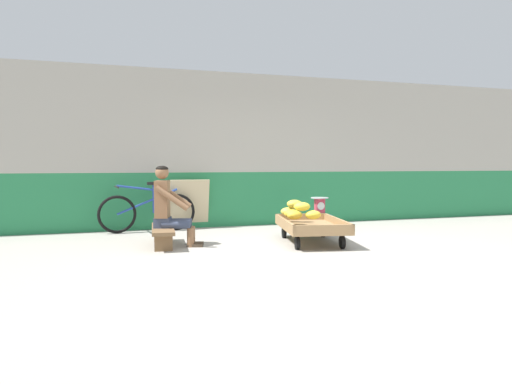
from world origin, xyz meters
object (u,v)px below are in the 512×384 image
(low_bench, at_px, (163,232))
(weighing_scale, at_px, (320,206))
(banana_cart, at_px, (311,227))
(sign_board, at_px, (189,204))
(plastic_crate, at_px, (319,223))
(vendor_seated, at_px, (169,206))
(bicycle_near_left, at_px, (148,211))

(low_bench, bearing_deg, weighing_scale, 12.22)
(low_bench, xyz_separation_m, weighing_scale, (2.72, 0.59, 0.25))
(banana_cart, relative_size, sign_board, 1.77)
(low_bench, relative_size, weighing_scale, 3.74)
(banana_cart, distance_m, plastic_crate, 1.15)
(vendor_seated, distance_m, plastic_crate, 2.73)
(weighing_scale, bearing_deg, banana_cart, -121.39)
(low_bench, bearing_deg, bicycle_near_left, 93.46)
(bicycle_near_left, relative_size, sign_board, 1.87)
(banana_cart, bearing_deg, bicycle_near_left, 139.42)
(banana_cart, height_order, bicycle_near_left, bicycle_near_left)
(plastic_crate, bearing_deg, banana_cart, -121.36)
(banana_cart, relative_size, bicycle_near_left, 0.95)
(weighing_scale, relative_size, sign_board, 0.34)
(banana_cart, relative_size, low_bench, 1.40)
(vendor_seated, bearing_deg, plastic_crate, 13.08)
(sign_board, bearing_deg, low_bench, -111.57)
(banana_cart, distance_m, low_bench, 2.16)
(low_bench, distance_m, weighing_scale, 2.79)
(low_bench, bearing_deg, vendor_seated, -14.74)
(low_bench, bearing_deg, banana_cart, -10.52)
(weighing_scale, bearing_deg, vendor_seated, -166.94)
(sign_board, bearing_deg, banana_cart, -54.91)
(weighing_scale, relative_size, bicycle_near_left, 0.18)
(banana_cart, xyz_separation_m, bicycle_near_left, (-2.21, 1.89, 0.11))
(plastic_crate, height_order, sign_board, sign_board)
(plastic_crate, height_order, weighing_scale, weighing_scale)
(plastic_crate, height_order, bicycle_near_left, bicycle_near_left)
(weighing_scale, bearing_deg, bicycle_near_left, 162.04)
(vendor_seated, relative_size, weighing_scale, 3.80)
(banana_cart, xyz_separation_m, sign_board, (-1.46, 2.07, 0.20))
(sign_board, bearing_deg, weighing_scale, -27.95)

